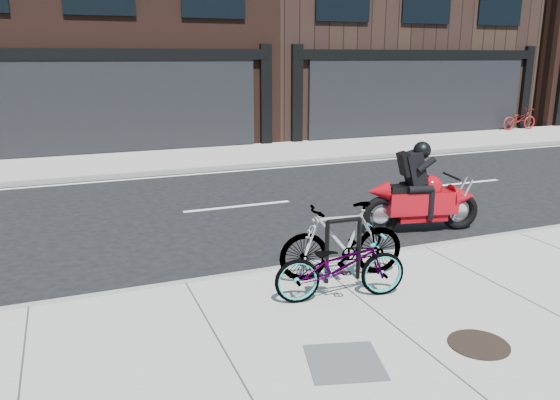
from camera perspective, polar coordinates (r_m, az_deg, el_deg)
name	(u,v)px	position (r m, az deg, el deg)	size (l,w,h in m)	color
ground	(270,233)	(10.14, -1.07, -3.50)	(120.00, 120.00, 0.00)	black
sidewalk_near	(441,369)	(6.10, 16.46, -16.58)	(60.00, 6.00, 0.13)	gray
sidewalk_far	(183,159)	(17.38, -10.13, 4.22)	(60.00, 3.50, 0.13)	gray
bike_rack	(343,244)	(7.60, 6.62, -4.62)	(0.55, 0.08, 0.92)	black
bicycle_front	(341,265)	(7.08, 6.35, -6.80)	(0.61, 1.74, 0.91)	gray
bicycle_rear	(342,241)	(7.72, 6.50, -4.25)	(0.51, 1.82, 1.09)	gray
motorcycle	(427,195)	(10.44, 15.08, 0.48)	(2.27, 0.87, 1.71)	black
bicycle_far	(519,119)	(25.74, 23.72, 7.74)	(0.59, 1.70, 0.89)	maroon
manhole_cover	(479,344)	(6.53, 20.04, -13.98)	(0.66, 0.66, 0.01)	black
utility_grate	(344,362)	(5.89, 6.75, -16.46)	(0.75, 0.75, 0.01)	#4C4C4E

